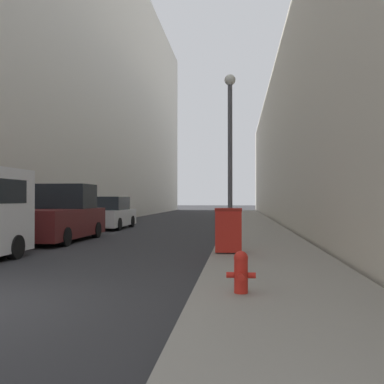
# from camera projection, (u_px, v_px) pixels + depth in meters

# --- Properties ---
(sidewalk_right) EXTENTS (3.08, 60.00, 0.14)m
(sidewalk_right) POSITION_uv_depth(u_px,v_px,m) (253.00, 227.00, 23.40)
(sidewalk_right) COLOR gray
(sidewalk_right) RESTS_ON ground
(building_left_glass) EXTENTS (12.00, 60.00, 21.73)m
(building_left_glass) POSITION_uv_depth(u_px,v_px,m) (46.00, 80.00, 33.21)
(building_left_glass) COLOR beige
(building_left_glass) RESTS_ON ground
(building_right_stone) EXTENTS (12.00, 60.00, 10.84)m
(building_right_stone) POSITION_uv_depth(u_px,v_px,m) (357.00, 146.00, 30.61)
(building_right_stone) COLOR beige
(building_right_stone) RESTS_ON ground
(fire_hydrant) EXTENTS (0.45, 0.34, 0.65)m
(fire_hydrant) POSITION_uv_depth(u_px,v_px,m) (241.00, 271.00, 6.59)
(fire_hydrant) COLOR red
(fire_hydrant) RESTS_ON sidewalk_right
(trash_bin) EXTENTS (0.72, 0.66, 1.20)m
(trash_bin) POSITION_uv_depth(u_px,v_px,m) (229.00, 230.00, 11.54)
(trash_bin) COLOR red
(trash_bin) RESTS_ON sidewalk_right
(lamppost) EXTENTS (0.37, 0.37, 5.63)m
(lamppost) POSITION_uv_depth(u_px,v_px,m) (230.00, 149.00, 14.27)
(lamppost) COLOR #4C4C51
(lamppost) RESTS_ON sidewalk_right
(pickup_truck) EXTENTS (2.15, 5.12, 2.18)m
(pickup_truck) POSITION_uv_depth(u_px,v_px,m) (60.00, 217.00, 16.26)
(pickup_truck) COLOR #561919
(pickup_truck) RESTS_ON ground
(parked_sedan_near) EXTENTS (1.84, 4.43, 1.71)m
(parked_sedan_near) POSITION_uv_depth(u_px,v_px,m) (111.00, 214.00, 22.95)
(parked_sedan_near) COLOR silver
(parked_sedan_near) RESTS_ON ground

